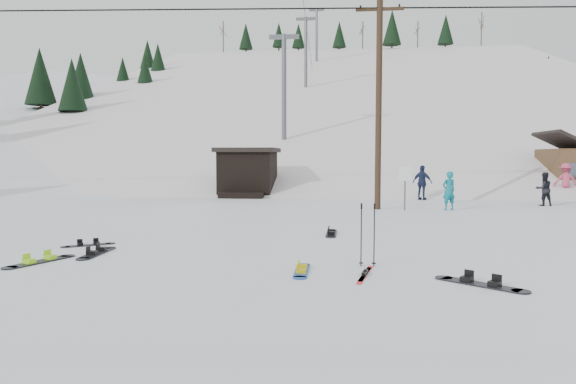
# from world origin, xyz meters

# --- Properties ---
(ground) EXTENTS (200.00, 200.00, 0.00)m
(ground) POSITION_xyz_m (0.00, 0.00, 0.00)
(ground) COLOR white
(ground) RESTS_ON ground
(ski_slope) EXTENTS (60.00, 85.24, 65.97)m
(ski_slope) POSITION_xyz_m (0.00, 55.00, -12.00)
(ski_slope) COLOR white
(ski_slope) RESTS_ON ground
(ridge_left) EXTENTS (47.54, 95.03, 58.38)m
(ridge_left) POSITION_xyz_m (-36.00, 48.00, -11.00)
(ridge_left) COLOR white
(ridge_left) RESTS_ON ground
(treeline_left) EXTENTS (20.00, 64.00, 10.00)m
(treeline_left) POSITION_xyz_m (-34.00, 40.00, 0.00)
(treeline_left) COLOR black
(treeline_left) RESTS_ON ground
(treeline_crest) EXTENTS (50.00, 6.00, 10.00)m
(treeline_crest) POSITION_xyz_m (0.00, 86.00, 0.00)
(treeline_crest) COLOR black
(treeline_crest) RESTS_ON ski_slope
(utility_pole) EXTENTS (2.00, 0.26, 9.00)m
(utility_pole) POSITION_xyz_m (2.00, 14.00, 4.68)
(utility_pole) COLOR #3A2819
(utility_pole) RESTS_ON ground
(trail_sign) EXTENTS (0.50, 0.09, 1.85)m
(trail_sign) POSITION_xyz_m (3.10, 13.58, 1.27)
(trail_sign) COLOR #595B60
(trail_sign) RESTS_ON ground
(lift_hut) EXTENTS (3.40, 4.10, 2.75)m
(lift_hut) POSITION_xyz_m (-5.00, 20.94, 1.36)
(lift_hut) COLOR black
(lift_hut) RESTS_ON ground
(lift_tower_near) EXTENTS (2.20, 0.36, 8.00)m
(lift_tower_near) POSITION_xyz_m (-4.00, 30.00, 7.86)
(lift_tower_near) COLOR #595B60
(lift_tower_near) RESTS_ON ski_slope
(lift_tower_mid) EXTENTS (2.20, 0.36, 8.00)m
(lift_tower_mid) POSITION_xyz_m (-4.00, 50.00, 14.36)
(lift_tower_mid) COLOR #595B60
(lift_tower_mid) RESTS_ON ski_slope
(lift_tower_far) EXTENTS (2.20, 0.36, 8.00)m
(lift_tower_far) POSITION_xyz_m (-4.00, 70.00, 20.86)
(lift_tower_far) COLOR #595B60
(lift_tower_far) RESTS_ON ski_slope
(hero_snowboard) EXTENTS (0.28, 1.40, 0.10)m
(hero_snowboard) POSITION_xyz_m (-0.18, 1.75, 0.03)
(hero_snowboard) COLOR blue
(hero_snowboard) RESTS_ON ground
(hero_skis) EXTENTS (0.37, 1.52, 0.08)m
(hero_skis) POSITION_xyz_m (1.04, 1.59, 0.02)
(hero_skis) COLOR red
(hero_skis) RESTS_ON ground
(ski_poles) EXTENTS (0.36, 0.10, 1.30)m
(ski_poles) POSITION_xyz_m (1.12, 2.40, 0.67)
(ski_poles) COLOR black
(ski_poles) RESTS_ON ground
(board_scatter_a) EXTENTS (1.13, 0.86, 0.09)m
(board_scatter_a) POSITION_xyz_m (-5.83, 4.06, 0.02)
(board_scatter_a) COLOR black
(board_scatter_a) RESTS_ON ground
(board_scatter_b) EXTENTS (0.36, 1.66, 0.12)m
(board_scatter_b) POSITION_xyz_m (-5.08, 3.03, 0.03)
(board_scatter_b) COLOR black
(board_scatter_b) RESTS_ON ground
(board_scatter_c) EXTENTS (0.82, 1.62, 0.12)m
(board_scatter_c) POSITION_xyz_m (-5.83, 1.98, 0.03)
(board_scatter_c) COLOR black
(board_scatter_c) RESTS_ON ground
(board_scatter_d) EXTENTS (1.42, 1.15, 0.12)m
(board_scatter_d) POSITION_xyz_m (3.04, 1.04, 0.03)
(board_scatter_d) COLOR black
(board_scatter_d) RESTS_ON ground
(board_scatter_f) EXTENTS (0.30, 1.57, 0.11)m
(board_scatter_f) POSITION_xyz_m (0.25, 6.71, 0.03)
(board_scatter_f) COLOR black
(board_scatter_f) RESTS_ON ground
(skier_teal) EXTENTS (0.70, 0.59, 1.63)m
(skier_teal) POSITION_xyz_m (4.97, 14.03, 0.82)
(skier_teal) COLOR #0D7583
(skier_teal) RESTS_ON ground
(skier_dark) EXTENTS (0.82, 0.68, 1.54)m
(skier_dark) POSITION_xyz_m (9.65, 16.41, 0.77)
(skier_dark) COLOR black
(skier_dark) RESTS_ON ground
(skier_pink) EXTENTS (1.29, 0.82, 1.90)m
(skier_pink) POSITION_xyz_m (12.41, 20.94, 0.95)
(skier_pink) COLOR #B9415F
(skier_pink) RESTS_ON ground
(skier_navy) EXTENTS (1.13, 0.93, 1.80)m
(skier_navy) POSITION_xyz_m (4.58, 19.01, 0.90)
(skier_navy) COLOR #1C2447
(skier_navy) RESTS_ON ground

